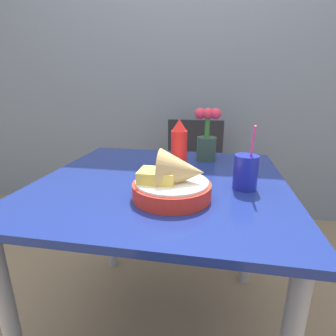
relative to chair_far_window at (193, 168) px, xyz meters
name	(u,v)px	position (x,y,z in m)	size (l,w,h in m)	color
ground_plane	(163,328)	(-0.05, -0.89, -0.50)	(12.00, 12.00, 0.00)	#7A664C
wall_window	(194,55)	(-0.05, 0.37, 0.80)	(7.00, 0.06, 2.60)	slate
dining_table	(162,205)	(-0.05, -0.89, 0.12)	(0.91, 0.90, 0.74)	navy
chair_far_window	(193,168)	(0.00, 0.00, 0.00)	(0.40, 0.40, 0.84)	black
food_basket	(175,181)	(0.03, -1.05, 0.29)	(0.25, 0.25, 0.16)	red
ketchup_bottle	(179,149)	(0.01, -0.84, 0.34)	(0.06, 0.06, 0.22)	red
drink_cup	(246,173)	(0.25, -0.93, 0.29)	(0.08, 0.08, 0.22)	#192399
flower_vase	(207,138)	(0.10, -0.59, 0.34)	(0.12, 0.09, 0.24)	#2D4738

